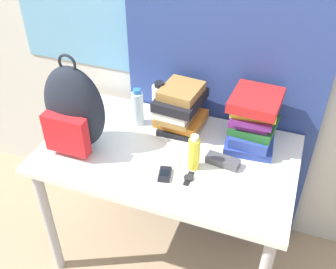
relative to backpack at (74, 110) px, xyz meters
The scene contains 12 objects.
wall_back 0.74m from the backpack, 52.94° to the left, with size 6.00×0.06×2.50m.
curtain_blue 0.80m from the backpack, 40.90° to the left, with size 1.00×0.04×2.50m.
desk 0.52m from the backpack, 13.94° to the left, with size 1.18×0.70×0.75m.
backpack is the anchor object (origin of this frame).
book_stack_left 0.51m from the backpack, 37.82° to the left, with size 0.24×0.28×0.23m.
book_stack_center 0.82m from the backpack, 22.04° to the left, with size 0.24×0.30×0.27m.
water_bottle 0.34m from the backpack, 54.51° to the left, with size 0.06×0.06×0.20m.
sports_bottle 0.43m from the backpack, 45.15° to the left, with size 0.07×0.07×0.24m.
sunscreen_bottle 0.57m from the backpack, ahead, with size 0.05×0.05×0.18m.
cell_phone 0.50m from the backpack, ahead, with size 0.07×0.10×0.02m.
sunglasses_case 0.70m from the backpack, ahead, with size 0.16×0.08×0.04m.
wristwatch 0.59m from the backpack, ahead, with size 0.04×0.09×0.01m.
Camera 1 is at (0.49, -0.98, 1.92)m, focal length 42.00 mm.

